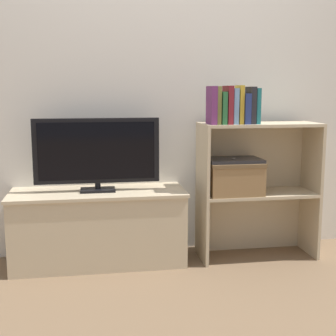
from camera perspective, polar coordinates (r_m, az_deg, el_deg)
name	(u,v)px	position (r m, az deg, el deg)	size (l,w,h in m)	color
ground_plane	(172,270)	(3.03, 0.51, -12.28)	(16.00, 16.00, 0.00)	brown
wall_back	(161,79)	(3.24, -0.81, 10.85)	(10.00, 0.05, 2.40)	silver
tv_stand	(99,227)	(3.10, -8.43, -7.14)	(1.12, 0.42, 0.48)	#CCB793
tv	(97,152)	(2.99, -8.66, 1.90)	(0.79, 0.14, 0.47)	black
bookshelf_lower_tier	(254,213)	(3.29, 10.41, -5.46)	(0.78, 0.32, 0.45)	#CCB793
bookshelf_upper_tier	(256,148)	(3.21, 10.65, 2.43)	(0.78, 0.32, 0.46)	#CCB793
book_plum	(212,105)	(2.97, 5.34, 7.62)	(0.04, 0.15, 0.24)	#6B2D66
book_olive	(217,105)	(2.98, 5.98, 7.61)	(0.02, 0.14, 0.24)	olive
book_forest	(222,108)	(2.99, 6.59, 7.29)	(0.03, 0.16, 0.20)	#286638
book_maroon	(228,105)	(3.00, 7.30, 7.63)	(0.03, 0.15, 0.24)	maroon
book_skyblue	(234,106)	(3.01, 8.02, 7.47)	(0.03, 0.13, 0.22)	#709ECC
book_mustard	(239,105)	(3.02, 8.70, 7.64)	(0.03, 0.12, 0.24)	gold
book_navy	(245,109)	(3.03, 9.34, 7.15)	(0.04, 0.15, 0.19)	navy
book_charcoal	(251,105)	(3.05, 10.05, 7.54)	(0.03, 0.13, 0.23)	#232328
book_teal	(256,106)	(3.06, 10.67, 7.44)	(0.03, 0.12, 0.23)	#1E7075
storage_basket_left	(233,176)	(3.11, 7.96, -0.97)	(0.36, 0.29, 0.21)	#937047
laptop	(234,160)	(3.09, 8.01, 0.98)	(0.36, 0.25, 0.02)	#2D2D33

